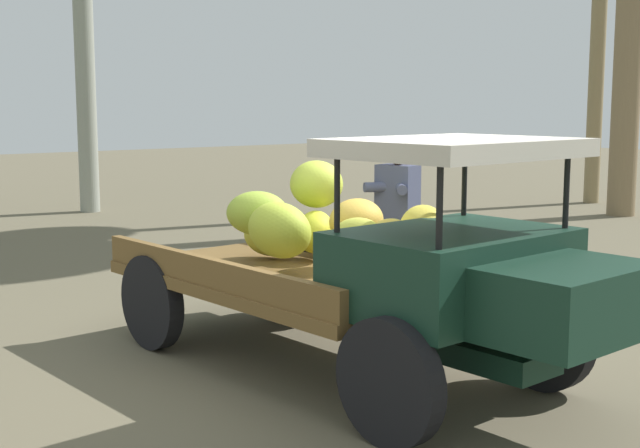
% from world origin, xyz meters
% --- Properties ---
extents(ground_plane, '(60.00, 60.00, 0.00)m').
position_xyz_m(ground_plane, '(0.00, 0.00, 0.00)').
color(ground_plane, brown).
extents(truck, '(4.54, 1.97, 1.84)m').
position_xyz_m(truck, '(0.19, 0.06, 0.88)').
color(truck, '#143023').
rests_on(truck, ground).
extents(farmer, '(0.53, 0.49, 1.75)m').
position_xyz_m(farmer, '(-1.37, 1.71, 0.99)').
color(farmer, '#BBBBA5').
rests_on(farmer, ground).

